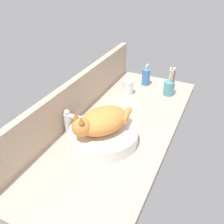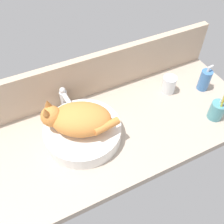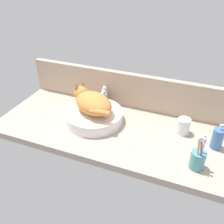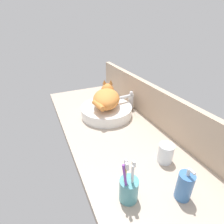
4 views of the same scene
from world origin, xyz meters
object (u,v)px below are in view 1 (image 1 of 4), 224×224
(sink_basin, at_px, (104,135))
(faucet, at_px, (70,121))
(cat, at_px, (101,121))
(water_glass, at_px, (128,88))
(toothbrush_cup, at_px, (169,87))
(soap_dispenser, at_px, (146,77))

(sink_basin, height_order, faucet, faucet)
(cat, distance_m, faucet, 0.18)
(faucet, bearing_deg, sink_basin, -85.68)
(cat, distance_m, water_glass, 0.52)
(cat, xyz_separation_m, faucet, (-0.00, 0.18, -0.05))
(faucet, relative_size, water_glass, 1.51)
(cat, relative_size, toothbrush_cup, 1.60)
(sink_basin, height_order, soap_dispenser, soap_dispenser)
(sink_basin, xyz_separation_m, soap_dispenser, (0.67, 0.01, 0.02))
(cat, bearing_deg, toothbrush_cup, -15.92)
(toothbrush_cup, xyz_separation_m, water_glass, (-0.10, 0.24, -0.01))
(soap_dispenser, height_order, water_glass, soap_dispenser)
(faucet, bearing_deg, toothbrush_cup, -29.79)
(cat, distance_m, toothbrush_cup, 0.64)
(cat, bearing_deg, soap_dispenser, 0.72)
(sink_basin, height_order, toothbrush_cup, toothbrush_cup)
(faucet, distance_m, soap_dispenser, 0.71)
(cat, bearing_deg, faucet, 90.40)
(sink_basin, xyz_separation_m, faucet, (-0.01, 0.18, 0.04))
(toothbrush_cup, relative_size, water_glass, 2.07)
(soap_dispenser, height_order, toothbrush_cup, toothbrush_cup)
(water_glass, bearing_deg, sink_basin, -171.34)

